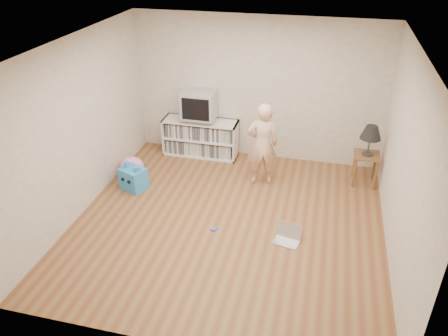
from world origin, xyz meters
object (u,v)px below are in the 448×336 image
at_px(table_lamp, 371,133).
at_px(media_unit, 201,137).
at_px(laptop, 288,236).
at_px(dvd_deck, 200,119).
at_px(side_table, 366,162).
at_px(crt_tv, 200,104).
at_px(plush_pink, 132,167).
at_px(plush_blue, 133,178).
at_px(person, 262,144).

bearing_deg(table_lamp, media_unit, 172.66).
bearing_deg(media_unit, laptop, -49.33).
xyz_separation_m(dvd_deck, laptop, (1.92, -2.22, -0.67)).
xyz_separation_m(table_lamp, laptop, (-1.07, -1.85, -0.88)).
bearing_deg(media_unit, table_lamp, -7.34).
distance_m(media_unit, table_lamp, 3.08).
relative_size(media_unit, side_table, 2.55).
bearing_deg(crt_tv, plush_pink, -131.47).
height_order(crt_tv, plush_blue, crt_tv).
xyz_separation_m(person, plush_pink, (-2.23, -0.31, -0.55)).
height_order(side_table, laptop, side_table).
xyz_separation_m(media_unit, laptop, (1.92, -2.24, -0.28)).
bearing_deg(person, plush_pink, -7.23).
xyz_separation_m(crt_tv, side_table, (2.99, -0.37, -0.60)).
bearing_deg(plush_pink, plush_blue, -63.03).
distance_m(media_unit, side_table, 3.02).
height_order(crt_tv, laptop, crt_tv).
height_order(media_unit, plush_pink, media_unit).
xyz_separation_m(table_lamp, plush_blue, (-3.74, -1.09, -0.75)).
bearing_deg(side_table, laptop, -120.05).
bearing_deg(media_unit, crt_tv, -90.00).
height_order(dvd_deck, laptop, dvd_deck).
relative_size(dvd_deck, person, 0.31).
bearing_deg(media_unit, plush_pink, -130.97).
xyz_separation_m(dvd_deck, side_table, (2.99, -0.37, -0.32)).
distance_m(plush_blue, plush_pink, 0.44).
height_order(side_table, plush_pink, side_table).
relative_size(dvd_deck, crt_tv, 0.75).
xyz_separation_m(dvd_deck, plush_pink, (-0.94, -1.07, -0.56)).
relative_size(table_lamp, plush_pink, 1.27).
bearing_deg(table_lamp, person, -167.29).
height_order(dvd_deck, crt_tv, crt_tv).
xyz_separation_m(side_table, plush_blue, (-3.74, -1.09, -0.22)).
height_order(media_unit, person, person).
relative_size(table_lamp, laptop, 1.28).
distance_m(crt_tv, table_lamp, 3.02).
xyz_separation_m(side_table, laptop, (-1.07, -1.85, -0.35)).
distance_m(side_table, table_lamp, 0.53).
relative_size(dvd_deck, table_lamp, 0.87).
bearing_deg(dvd_deck, side_table, -7.04).
bearing_deg(dvd_deck, person, -30.32).
height_order(table_lamp, plush_pink, table_lamp).
relative_size(dvd_deck, plush_blue, 0.93).
bearing_deg(plush_pink, person, 8.03).
relative_size(side_table, table_lamp, 1.07).
bearing_deg(side_table, crt_tv, 173.02).
height_order(table_lamp, plush_blue, table_lamp).
bearing_deg(crt_tv, table_lamp, -6.98).
distance_m(side_table, plush_pink, 4.01).
xyz_separation_m(media_unit, plush_blue, (-0.74, -1.48, -0.16)).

